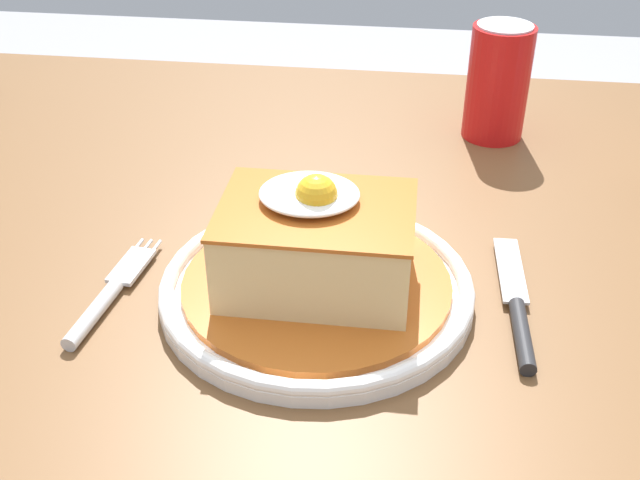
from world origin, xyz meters
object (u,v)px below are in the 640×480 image
object	(u,v)px
main_plate	(317,287)
knife	(518,315)
soda_can	(498,82)
fork	(106,297)

from	to	relation	value
main_plate	knife	xyz separation A→B (m)	(0.15, -0.01, -0.00)
main_plate	knife	bearing A→B (deg)	-3.92
main_plate	soda_can	size ratio (longest dim) A/B	1.97
knife	soda_can	bearing A→B (deg)	90.36
main_plate	soda_can	xyz separation A→B (m)	(0.15, 0.32, 0.05)
main_plate	knife	world-z (taller)	main_plate
main_plate	soda_can	bearing A→B (deg)	64.47
main_plate	fork	distance (m)	0.16
fork	knife	bearing A→B (deg)	3.62
soda_can	main_plate	bearing A→B (deg)	-115.53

